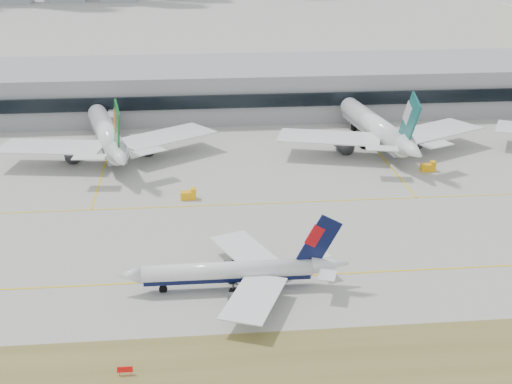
{
  "coord_description": "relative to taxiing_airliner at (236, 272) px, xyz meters",
  "views": [
    {
      "loc": [
        -16.8,
        -117.68,
        60.28
      ],
      "look_at": [
        -3.26,
        18.0,
        7.5
      ],
      "focal_mm": 50.0,
      "sensor_mm": 36.0,
      "label": 1
    }
  ],
  "objects": [
    {
      "name": "widebody_eva",
      "position": [
        -28.71,
        76.86,
        2.28
      ],
      "size": [
        57.1,
        56.82,
        20.87
      ],
      "rotation": [
        0.0,
        0.0,
        1.79
      ],
      "color": "white",
      "rests_on": "ground"
    },
    {
      "name": "taxiing_airliner",
      "position": [
        0.0,
        0.0,
        0.0
      ],
      "size": [
        40.19,
        35.03,
        13.53
      ],
      "rotation": [
        0.0,
        0.0,
        3.14
      ],
      "color": "white",
      "rests_on": "ground"
    },
    {
      "name": "widebody_cathay",
      "position": [
        44.69,
        76.32,
        2.39
      ],
      "size": [
        59.31,
        58.39,
        21.27
      ],
      "rotation": [
        0.0,
        0.0,
        1.68
      ],
      "color": "white",
      "rests_on": "ground"
    },
    {
      "name": "terminal",
      "position": [
        9.38,
        123.47,
        4.24
      ],
      "size": [
        280.0,
        43.1,
        15.0
      ],
      "color": "gray",
      "rests_on": "ground"
    },
    {
      "name": "ground",
      "position": [
        9.38,
        8.63,
        -3.26
      ],
      "size": [
        3000.0,
        3000.0,
        0.0
      ],
      "primitive_type": "plane",
      "color": "#A8A79D",
      "rests_on": "ground"
    },
    {
      "name": "gse_b",
      "position": [
        -7.62,
        43.01,
        -2.22
      ],
      "size": [
        3.55,
        2.0,
        2.6
      ],
      "color": "#FFAD0D",
      "rests_on": "ground"
    },
    {
      "name": "hold_sign_left",
      "position": [
        -17.4,
        -23.37,
        -2.38
      ],
      "size": [
        2.2,
        0.15,
        1.35
      ],
      "color": "red",
      "rests_on": "ground"
    },
    {
      "name": "gse_c",
      "position": [
        53.1,
        56.3,
        -2.22
      ],
      "size": [
        3.55,
        2.0,
        2.6
      ],
      "color": "#FFAD0D",
      "rests_on": "ground"
    }
  ]
}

